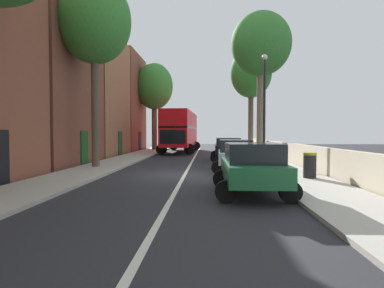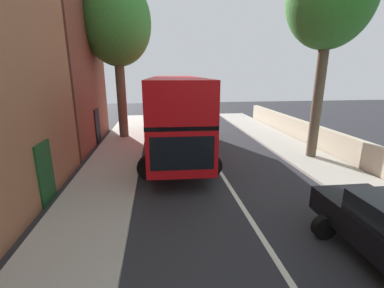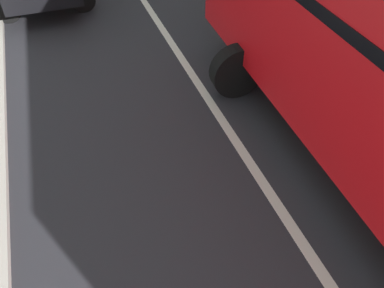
% 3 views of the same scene
% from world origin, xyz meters
% --- Properties ---
extents(double_decker_bus, '(3.84, 11.57, 4.06)m').
position_xyz_m(double_decker_bus, '(-1.70, 17.45, 2.36)').
color(double_decker_bus, red).
rests_on(double_decker_bus, ground).
extents(street_tree_left_0, '(4.22, 4.22, 9.76)m').
position_xyz_m(street_tree_left_0, '(-5.01, 21.01, 7.17)').
color(street_tree_left_0, brown).
rests_on(street_tree_left_0, sidewalk_left).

